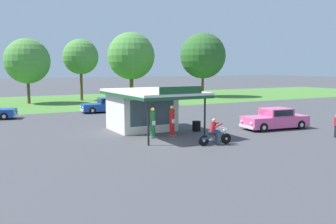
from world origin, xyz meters
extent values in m
plane|color=#424247|center=(0.00, 0.00, 0.00)|extent=(300.00, 300.00, 0.00)
cube|color=#477A33|center=(0.00, 30.00, 0.00)|extent=(120.00, 24.00, 0.01)
cube|color=silver|center=(0.77, 4.55, 1.41)|extent=(4.15, 3.68, 2.82)
cube|color=#384C56|center=(0.77, 2.72, 1.47)|extent=(3.32, 0.05, 1.81)
cube|color=silver|center=(0.77, 2.74, 2.90)|extent=(4.85, 7.80, 0.16)
cube|color=#195128|center=(0.77, 2.74, 2.72)|extent=(4.85, 7.80, 0.18)
cube|color=#195128|center=(0.77, -1.14, 3.20)|extent=(2.91, 0.08, 0.44)
cylinder|color=black|center=(2.75, -0.77, 1.41)|extent=(0.12, 0.12, 2.82)
cylinder|color=black|center=(-1.21, -0.77, 1.41)|extent=(0.12, 0.12, 2.82)
cube|color=slate|center=(0.05, 1.23, 0.05)|extent=(0.44, 0.44, 0.10)
cylinder|color=#1E6B33|center=(0.05, 1.23, 0.91)|extent=(0.34, 0.34, 1.61)
cube|color=white|center=(0.05, 1.05, 0.99)|extent=(0.22, 0.02, 0.28)
sphere|color=#EACC4C|center=(0.05, 1.23, 1.85)|extent=(0.26, 0.26, 0.26)
cube|color=slate|center=(1.49, 1.23, 0.05)|extent=(0.44, 0.44, 0.10)
cylinder|color=red|center=(1.49, 1.23, 0.94)|extent=(0.34, 0.34, 1.67)
cube|color=white|center=(1.49, 1.05, 1.02)|extent=(0.22, 0.02, 0.28)
sphere|color=#EACC4C|center=(1.49, 1.23, 1.91)|extent=(0.26, 0.26, 0.26)
cylinder|color=black|center=(3.07, -2.57, 0.32)|extent=(0.65, 0.16, 0.64)
cylinder|color=silver|center=(3.07, -2.57, 0.32)|extent=(0.17, 0.14, 0.16)
cylinder|color=black|center=(1.56, -2.41, 0.32)|extent=(0.65, 0.16, 0.64)
cylinder|color=silver|center=(1.56, -2.41, 0.32)|extent=(0.17, 0.14, 0.16)
ellipsoid|color=#1E4C8C|center=(2.41, -2.50, 0.78)|extent=(0.58, 0.30, 0.24)
cube|color=#59595E|center=(2.36, -2.49, 0.42)|extent=(0.46, 0.28, 0.36)
cube|color=black|center=(2.06, -2.46, 0.72)|extent=(0.50, 0.31, 0.10)
cylinder|color=silver|center=(2.97, -2.56, 0.60)|extent=(0.37, 0.11, 0.71)
cylinder|color=silver|center=(2.85, -2.54, 0.98)|extent=(0.11, 0.70, 0.04)
sphere|color=silver|center=(2.95, -2.55, 0.82)|extent=(0.16, 0.16, 0.16)
cube|color=#1E4C8C|center=(1.61, -2.42, 0.44)|extent=(0.46, 0.22, 0.12)
cylinder|color=silver|center=(1.98, -2.32, 0.28)|extent=(0.71, 0.15, 0.18)
cube|color=#2D3351|center=(2.13, -2.47, 0.78)|extent=(0.43, 0.38, 0.14)
cylinder|color=#2D3351|center=(2.35, -2.33, 0.38)|extent=(0.14, 0.24, 0.56)
cylinder|color=#2D3351|center=(2.32, -2.65, 0.38)|extent=(0.14, 0.24, 0.56)
cylinder|color=#B21E23|center=(2.17, -2.48, 1.09)|extent=(0.44, 0.36, 0.60)
sphere|color=tan|center=(2.23, -2.48, 1.47)|extent=(0.22, 0.22, 0.22)
cylinder|color=#B21E23|center=(2.43, -2.30, 1.18)|extent=(0.54, 0.14, 0.31)
cylinder|color=#B21E23|center=(2.39, -2.70, 1.18)|extent=(0.54, 0.14, 0.31)
cube|color=#E55993|center=(9.64, 0.11, 0.58)|extent=(5.09, 2.48, 0.79)
cube|color=#E55993|center=(9.76, 0.09, 1.25)|extent=(2.17, 1.90, 0.57)
cube|color=#283847|center=(8.79, 0.21, 1.25)|extent=(0.22, 1.48, 0.45)
cube|color=#283847|center=(9.66, -0.73, 1.25)|extent=(1.68, 0.23, 0.43)
cube|color=#283847|center=(9.86, 0.91, 1.25)|extent=(1.68, 0.23, 0.43)
cube|color=silver|center=(7.18, 0.40, 0.30)|extent=(0.34, 1.81, 0.18)
cube|color=silver|center=(12.10, -0.19, 0.30)|extent=(0.34, 1.81, 0.18)
sphere|color=white|center=(7.10, -0.20, 0.61)|extent=(0.18, 0.18, 0.18)
sphere|color=white|center=(7.24, 1.01, 0.61)|extent=(0.18, 0.18, 0.18)
cylinder|color=black|center=(7.88, -0.58, 0.33)|extent=(0.68, 0.28, 0.66)
cylinder|color=silver|center=(7.88, -0.58, 0.33)|extent=(0.32, 0.25, 0.30)
cylinder|color=black|center=(8.09, 1.19, 0.33)|extent=(0.68, 0.28, 0.66)
cylinder|color=silver|center=(8.09, 1.19, 0.33)|extent=(0.32, 0.25, 0.30)
cylinder|color=black|center=(11.19, -0.98, 0.33)|extent=(0.68, 0.28, 0.66)
cylinder|color=silver|center=(11.19, -0.98, 0.33)|extent=(0.32, 0.25, 0.30)
cylinder|color=black|center=(11.40, 0.79, 0.33)|extent=(0.68, 0.28, 0.66)
cylinder|color=silver|center=(11.40, 0.79, 0.33)|extent=(0.32, 0.25, 0.30)
cube|color=#19479E|center=(2.26, 16.09, 0.54)|extent=(5.37, 2.38, 0.73)
cube|color=#19479E|center=(2.37, 16.08, 1.19)|extent=(2.18, 1.85, 0.57)
cube|color=#283847|center=(1.38, 16.18, 1.19)|extent=(0.18, 1.47, 0.46)
cube|color=#283847|center=(2.29, 15.27, 1.19)|extent=(1.71, 0.20, 0.43)
cube|color=#283847|center=(2.45, 16.89, 1.19)|extent=(1.71, 0.20, 0.43)
cube|color=silver|center=(-0.36, 16.35, 0.30)|extent=(0.29, 1.79, 0.18)
cube|color=silver|center=(4.89, 15.84, 0.30)|extent=(0.29, 1.79, 0.18)
sphere|color=white|center=(-0.43, 15.75, 0.58)|extent=(0.18, 0.18, 0.18)
sphere|color=white|center=(-0.31, 16.95, 0.58)|extent=(0.18, 0.18, 0.18)
cylinder|color=black|center=(0.41, 15.39, 0.33)|extent=(0.68, 0.26, 0.66)
cylinder|color=silver|center=(0.41, 15.39, 0.33)|extent=(0.32, 0.25, 0.30)
cylinder|color=black|center=(0.58, 17.14, 0.33)|extent=(0.68, 0.26, 0.66)
cylinder|color=silver|center=(0.58, 17.14, 0.33)|extent=(0.32, 0.25, 0.30)
cylinder|color=black|center=(3.94, 15.04, 0.33)|extent=(0.68, 0.26, 0.66)
cylinder|color=silver|center=(3.94, 15.04, 0.33)|extent=(0.32, 0.25, 0.30)
cylinder|color=black|center=(4.11, 16.80, 0.33)|extent=(0.68, 0.26, 0.66)
cylinder|color=silver|center=(4.11, 16.80, 0.33)|extent=(0.32, 0.25, 0.30)
cube|color=#2D844C|center=(9.25, 19.59, 0.55)|extent=(5.03, 2.00, 0.74)
cube|color=#2D844C|center=(9.70, 19.57, 1.21)|extent=(2.04, 1.65, 0.59)
cube|color=#283847|center=(8.74, 19.62, 1.21)|extent=(0.10, 1.39, 0.47)
cube|color=#283847|center=(9.67, 18.81, 1.21)|extent=(1.67, 0.11, 0.45)
cube|color=#283847|center=(9.73, 20.34, 1.21)|extent=(1.67, 0.11, 0.45)
cube|color=silver|center=(6.75, 19.71, 0.30)|extent=(0.20, 1.69, 0.18)
cube|color=silver|center=(11.76, 19.48, 0.30)|extent=(0.20, 1.69, 0.18)
sphere|color=white|center=(6.71, 19.14, 0.59)|extent=(0.18, 0.18, 0.18)
sphere|color=white|center=(6.77, 20.28, 0.59)|extent=(0.18, 0.18, 0.18)
cylinder|color=black|center=(7.53, 18.84, 0.33)|extent=(0.67, 0.23, 0.66)
cylinder|color=silver|center=(7.53, 18.84, 0.33)|extent=(0.31, 0.23, 0.30)
cylinder|color=black|center=(7.61, 20.50, 0.33)|extent=(0.67, 0.23, 0.66)
cylinder|color=silver|center=(7.61, 20.50, 0.33)|extent=(0.31, 0.23, 0.30)
cylinder|color=black|center=(10.90, 18.69, 0.33)|extent=(0.67, 0.23, 0.66)
cylinder|color=silver|center=(10.90, 18.69, 0.33)|extent=(0.31, 0.23, 0.30)
cylinder|color=black|center=(10.97, 20.35, 0.33)|extent=(0.67, 0.23, 0.66)
cylinder|color=silver|center=(10.97, 20.35, 0.33)|extent=(0.31, 0.23, 0.30)
cube|color=silver|center=(-6.63, 15.34, 0.30)|extent=(0.62, 1.66, 0.18)
sphere|color=white|center=(-6.45, 15.88, 0.57)|extent=(0.18, 0.18, 0.18)
sphere|color=white|center=(-6.79, 14.79, 0.57)|extent=(0.18, 0.18, 0.18)
cylinder|color=black|center=(-7.15, 16.37, 0.33)|extent=(0.69, 0.39, 0.66)
cylinder|color=silver|center=(-7.15, 16.37, 0.33)|extent=(0.35, 0.30, 0.30)
cylinder|color=black|center=(-7.65, 14.78, 0.33)|extent=(0.69, 0.39, 0.66)
cylinder|color=silver|center=(-7.65, 14.78, 0.33)|extent=(0.35, 0.30, 0.30)
cylinder|color=brown|center=(8.33, 15.37, 0.43)|extent=(0.26, 0.26, 0.87)
cylinder|color=white|center=(8.33, 15.37, 1.17)|extent=(0.34, 0.34, 0.61)
sphere|color=#9E704C|center=(8.33, 15.37, 1.59)|extent=(0.23, 0.23, 0.23)
cylinder|color=beige|center=(8.33, 15.37, 1.68)|extent=(0.37, 0.37, 0.02)
cylinder|color=black|center=(10.65, -4.37, 0.38)|extent=(0.26, 0.26, 0.77)
cylinder|color=brown|center=(-3.48, 29.57, 1.62)|extent=(0.37, 0.37, 3.24)
sphere|color=#4C893D|center=(-3.48, 29.57, 5.36)|extent=(5.65, 5.65, 5.65)
cylinder|color=brown|center=(22.15, 28.31, 1.86)|extent=(0.39, 0.39, 3.72)
sphere|color=#2D6028|center=(22.15, 28.31, 6.37)|extent=(7.07, 7.07, 7.07)
cylinder|color=brown|center=(12.27, 33.43, 1.80)|extent=(0.58, 0.58, 3.59)
sphere|color=#4C893D|center=(12.27, 33.43, 6.32)|extent=(7.28, 7.28, 7.28)
sphere|color=#4C893D|center=(11.75, 32.94, 5.60)|extent=(5.41, 5.41, 5.41)
cylinder|color=brown|center=(3.64, 30.75, 2.10)|extent=(0.38, 0.38, 4.21)
sphere|color=#4C893D|center=(3.64, 30.75, 6.03)|extent=(4.84, 4.84, 4.84)
sphere|color=#4C893D|center=(3.70, 31.13, 5.54)|extent=(2.88, 2.88, 2.88)
cylinder|color=black|center=(3.97, 2.07, 0.09)|extent=(0.60, 0.60, 0.18)
cylinder|color=black|center=(3.97, 2.07, 0.27)|extent=(0.60, 0.60, 0.18)
cylinder|color=black|center=(3.97, 2.07, 0.45)|extent=(0.60, 0.60, 0.18)
cylinder|color=black|center=(3.97, 2.07, 0.63)|extent=(0.60, 0.60, 0.18)
camera|label=1|loc=(-10.42, -20.02, 4.53)|focal=39.63mm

